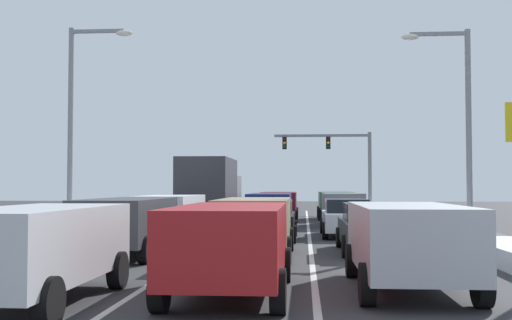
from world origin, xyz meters
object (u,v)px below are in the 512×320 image
sedan_charcoal_right_lane_second (372,228)px  sedan_white_right_lane_third (346,217)px  suv_red_center_lane_nearest (231,241)px  suv_charcoal_left_lane_second (127,221)px  suv_gray_right_lane_fourth (342,206)px  suv_silver_left_lane_nearest (35,245)px  suv_silver_right_lane_nearest (407,238)px  suv_green_right_lane_fifth (335,203)px  suv_tan_center_lane_second (255,222)px  suv_maroon_center_lane_fifth (279,203)px  suv_white_left_lane_third (170,213)px  sedan_black_center_lane_third (270,219)px  traffic_light_gantry (339,154)px  sedan_green_left_lane_fifth (225,206)px  street_lamp_right_mid (459,113)px  street_lamp_left_mid (79,111)px  suv_navy_center_lane_fourth (270,207)px  box_truck_left_lane_fourth (210,189)px

sedan_charcoal_right_lane_second → sedan_white_right_lane_third: (-0.37, 6.06, 0.00)m
suv_red_center_lane_nearest → suv_charcoal_left_lane_second: bearing=121.3°
sedan_charcoal_right_lane_second → suv_red_center_lane_nearest: suv_red_center_lane_nearest is taller
suv_gray_right_lane_fourth → suv_silver_left_lane_nearest: size_ratio=1.00×
suv_charcoal_left_lane_second → suv_silver_right_lane_nearest: bearing=-36.8°
suv_green_right_lane_fifth → suv_charcoal_left_lane_second: 21.84m
suv_tan_center_lane_second → suv_charcoal_left_lane_second: same height
sedan_white_right_lane_third → suv_green_right_lane_fifth: bearing=89.0°
suv_maroon_center_lane_fifth → suv_white_left_lane_third: (-3.70, -12.63, 0.00)m
suv_silver_right_lane_nearest → suv_white_left_lane_third: bearing=122.4°
sedan_white_right_lane_third → suv_silver_left_lane_nearest: (-6.34, -14.96, 0.25)m
sedan_black_center_lane_third → traffic_light_gantry: bearing=80.9°
sedan_charcoal_right_lane_second → sedan_green_left_lane_fifth: size_ratio=1.00×
suv_silver_left_lane_nearest → sedan_black_center_lane_third: bearing=75.7°
street_lamp_right_mid → sedan_green_left_lane_fifth: bearing=126.0°
sedan_green_left_lane_fifth → traffic_light_gantry: (7.82, 9.26, 3.73)m
sedan_green_left_lane_fifth → suv_tan_center_lane_second: bearing=-80.5°
sedan_white_right_lane_third → suv_silver_left_lane_nearest: size_ratio=0.92×
suv_silver_left_lane_nearest → suv_white_left_lane_third: bearing=92.1°
sedan_white_right_lane_third → suv_red_center_lane_nearest: suv_red_center_lane_nearest is taller
sedan_charcoal_right_lane_second → suv_red_center_lane_nearest: bearing=-113.9°
suv_maroon_center_lane_fifth → suv_white_left_lane_third: bearing=-106.3°
sedan_charcoal_right_lane_second → traffic_light_gantry: traffic_light_gantry is taller
suv_tan_center_lane_second → suv_charcoal_left_lane_second: (-3.70, -0.14, 0.00)m
suv_silver_left_lane_nearest → suv_charcoal_left_lane_second: (-0.46, 7.29, 0.00)m
sedan_white_right_lane_third → street_lamp_right_mid: 5.99m
suv_tan_center_lane_second → suv_maroon_center_lane_fifth: same height
sedan_charcoal_right_lane_second → sedan_green_left_lane_fifth: 21.49m
sedan_white_right_lane_third → street_lamp_left_mid: size_ratio=0.53×
sedan_charcoal_right_lane_second → suv_red_center_lane_nearest: size_ratio=0.92×
suv_red_center_lane_nearest → suv_silver_left_lane_nearest: (-3.28, -1.13, 0.00)m
suv_red_center_lane_nearest → suv_green_right_lane_fifth: bearing=83.0°
suv_silver_right_lane_nearest → suv_silver_left_lane_nearest: 6.94m
sedan_green_left_lane_fifth → suv_maroon_center_lane_fifth: bearing=-42.9°
suv_maroon_center_lane_fifth → suv_tan_center_lane_second: bearing=-90.0°
suv_green_right_lane_fifth → suv_maroon_center_lane_fifth: (-3.34, -2.13, 0.00)m
suv_silver_left_lane_nearest → street_lamp_right_mid: bearing=52.9°
sedan_charcoal_right_lane_second → suv_red_center_lane_nearest: (-3.44, -7.77, 0.25)m
suv_navy_center_lane_fourth → box_truck_left_lane_fourth: 3.36m
suv_maroon_center_lane_fifth → street_lamp_right_mid: bearing=-57.9°
sedan_black_center_lane_third → street_lamp_left_mid: (-7.88, 1.08, 4.31)m
suv_silver_left_lane_nearest → street_lamp_right_mid: street_lamp_right_mid is taller
suv_tan_center_lane_second → suv_navy_center_lane_fourth: (-0.20, 11.88, 0.00)m
suv_maroon_center_lane_fifth → suv_silver_left_lane_nearest: (-3.22, -25.83, 0.00)m
suv_red_center_lane_nearest → sedan_green_left_lane_fifth: 28.30m
suv_navy_center_lane_fourth → suv_charcoal_left_lane_second: bearing=-106.2°
suv_tan_center_lane_second → street_lamp_left_mid: street_lamp_left_mid is taller
suv_navy_center_lane_fourth → suv_maroon_center_lane_fifth: 6.53m
suv_green_right_lane_fifth → suv_maroon_center_lane_fifth: size_ratio=1.00×
suv_red_center_lane_nearest → traffic_light_gantry: 37.71m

